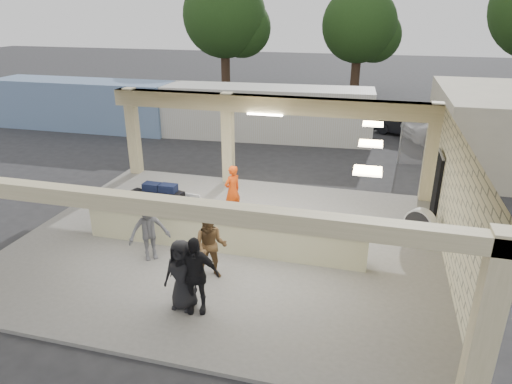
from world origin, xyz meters
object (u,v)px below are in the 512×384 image
(passenger_a, at_px, (211,246))
(container_blue, at_px, (84,104))
(passenger_b, at_px, (195,275))
(car_white_a, at_px, (453,129))
(car_dark, at_px, (409,124))
(baggage_counter, at_px, (222,233))
(luggage_cart, at_px, (158,202))
(passenger_d, at_px, (182,275))
(passenger_c, at_px, (149,230))
(container_white, at_px, (253,112))
(drum_fan, at_px, (420,224))
(baggage_handler, at_px, (232,191))

(passenger_a, xyz_separation_m, container_blue, (-12.37, 13.04, 0.37))
(passenger_b, relative_size, car_white_a, 0.38)
(car_dark, bearing_deg, baggage_counter, -179.30)
(luggage_cart, height_order, passenger_d, passenger_d)
(car_white_a, distance_m, car_dark, 2.22)
(passenger_c, relative_size, container_white, 0.14)
(passenger_d, bearing_deg, drum_fan, 45.87)
(passenger_a, bearing_deg, passenger_c, 157.08)
(passenger_a, height_order, passenger_d, passenger_a)
(luggage_cart, bearing_deg, baggage_handler, 35.78)
(passenger_c, bearing_deg, car_dark, 26.00)
(passenger_b, distance_m, container_white, 15.21)
(passenger_c, xyz_separation_m, passenger_d, (1.71, -1.76, -0.02))
(baggage_counter, xyz_separation_m, passenger_d, (0.03, -2.77, 0.35))
(car_white_a, height_order, car_dark, car_white_a)
(baggage_counter, xyz_separation_m, car_white_a, (7.71, 13.77, 0.09))
(car_white_a, xyz_separation_m, car_dark, (-2.08, 0.77, -0.03))
(car_white_a, height_order, container_blue, container_blue)
(passenger_b, distance_m, passenger_c, 2.72)
(baggage_counter, height_order, baggage_handler, baggage_handler)
(passenger_a, bearing_deg, passenger_b, -94.79)
(passenger_b, height_order, passenger_c, passenger_b)
(drum_fan, relative_size, passenger_c, 0.59)
(baggage_handler, distance_m, passenger_a, 3.71)
(baggage_handler, bearing_deg, baggage_counter, 42.35)
(passenger_a, distance_m, car_dark, 16.86)
(luggage_cart, relative_size, passenger_a, 1.39)
(drum_fan, height_order, baggage_handler, baggage_handler)
(container_blue, bearing_deg, baggage_counter, -44.22)
(baggage_counter, bearing_deg, passenger_d, -89.46)
(car_white_a, bearing_deg, container_blue, 75.91)
(baggage_handler, xyz_separation_m, container_blue, (-11.77, 9.37, 0.39))
(car_white_a, bearing_deg, baggage_counter, 130.49)
(passenger_c, bearing_deg, baggage_counter, -7.87)
(baggage_counter, xyz_separation_m, passenger_c, (-1.68, -1.01, 0.37))
(luggage_cart, distance_m, baggage_handler, 2.39)
(passenger_a, relative_size, car_dark, 0.45)
(passenger_b, height_order, car_white_a, passenger_b)
(baggage_counter, distance_m, luggage_cart, 2.75)
(baggage_counter, bearing_deg, container_blue, 136.30)
(passenger_a, xyz_separation_m, car_dark, (5.42, 15.96, -0.32))
(luggage_cart, relative_size, passenger_c, 1.40)
(car_white_a, bearing_deg, luggage_cart, 120.83)
(passenger_b, bearing_deg, passenger_c, 123.92)
(baggage_counter, bearing_deg, baggage_handler, 99.80)
(car_dark, height_order, container_white, container_white)
(luggage_cart, height_order, baggage_handler, baggage_handler)
(passenger_d, bearing_deg, container_white, 104.06)
(luggage_cart, distance_m, passenger_d, 4.64)
(passenger_d, bearing_deg, baggage_handler, 99.57)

